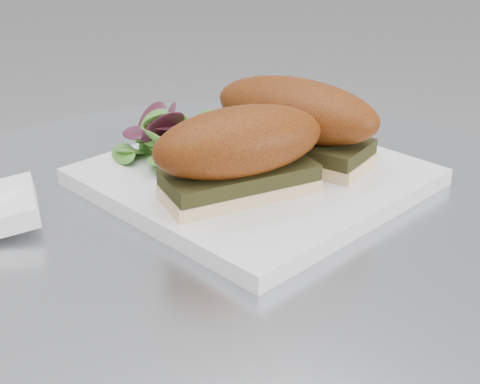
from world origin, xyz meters
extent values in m
cylinder|color=#B1B2B9|center=(0.00, 0.00, 0.72)|extent=(0.70, 0.70, 0.02)
cube|color=white|center=(0.06, 0.06, 0.74)|extent=(0.31, 0.31, 0.02)
cube|color=beige|center=(0.01, 0.02, 0.75)|extent=(0.14, 0.08, 0.01)
cube|color=black|center=(0.01, 0.02, 0.77)|extent=(0.14, 0.08, 0.01)
ellipsoid|color=#6D310A|center=(0.01, 0.02, 0.80)|extent=(0.17, 0.09, 0.06)
cube|color=beige|center=(0.11, 0.06, 0.75)|extent=(0.11, 0.16, 0.01)
cube|color=black|center=(0.11, 0.06, 0.77)|extent=(0.11, 0.16, 0.01)
ellipsoid|color=#6D310A|center=(0.11, 0.06, 0.80)|extent=(0.13, 0.19, 0.06)
cylinder|color=white|center=(0.16, 0.14, 0.74)|extent=(0.15, 0.15, 0.01)
camera|label=1|loc=(-0.29, -0.41, 1.00)|focal=50.00mm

